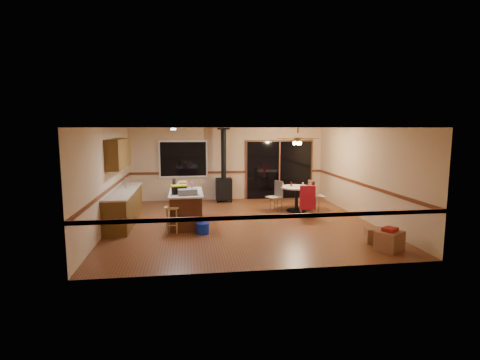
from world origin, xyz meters
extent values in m
plane|color=brown|center=(0.00, 0.00, 0.00)|extent=(7.00, 7.00, 0.00)
plane|color=silver|center=(0.00, 0.00, 2.60)|extent=(7.00, 7.00, 0.00)
plane|color=tan|center=(0.00, 3.50, 1.30)|extent=(7.00, 0.00, 7.00)
plane|color=tan|center=(0.00, -3.50, 1.30)|extent=(7.00, 0.00, 7.00)
plane|color=tan|center=(-3.50, 0.00, 1.30)|extent=(0.00, 7.00, 7.00)
plane|color=tan|center=(3.50, 0.00, 1.30)|extent=(0.00, 7.00, 7.00)
cube|color=black|center=(-1.60, 3.45, 1.50)|extent=(1.72, 0.10, 1.32)
cube|color=black|center=(1.90, 3.45, 1.05)|extent=(2.52, 0.10, 2.10)
cube|color=brown|center=(-3.20, 0.50, 0.43)|extent=(0.60, 3.00, 0.86)
cube|color=#C2AE97|center=(-3.20, 0.50, 0.88)|extent=(0.64, 3.04, 0.04)
cube|color=brown|center=(-3.33, 0.70, 1.90)|extent=(0.35, 2.00, 0.80)
cube|color=#4C2413|center=(-1.50, 0.00, 0.43)|extent=(0.80, 1.60, 0.86)
cube|color=#C2AE97|center=(-1.50, 0.00, 0.88)|extent=(0.88, 1.68, 0.04)
cube|color=black|center=(-0.20, 3.05, 0.46)|extent=(0.55, 0.50, 0.75)
cylinder|color=black|center=(-0.20, 3.05, 1.71)|extent=(0.18, 0.18, 1.77)
cylinder|color=brown|center=(1.91, 1.21, 2.25)|extent=(0.24, 0.24, 0.10)
cylinder|color=brown|center=(1.91, 1.21, 2.52)|extent=(0.05, 0.05, 0.16)
sphere|color=#FFD88C|center=(1.91, 1.21, 2.13)|extent=(0.16, 0.16, 0.16)
cube|color=white|center=(-1.80, 0.30, 2.56)|extent=(0.10, 1.20, 0.04)
cube|color=slate|center=(-1.46, -0.47, 0.98)|extent=(0.51, 0.33, 0.15)
cube|color=black|center=(-1.68, -0.27, 1.00)|extent=(0.40, 0.28, 0.20)
cube|color=gold|center=(-1.68, -0.27, 1.11)|extent=(0.45, 0.32, 0.03)
cube|color=brown|center=(-1.59, 0.55, 1.00)|extent=(0.26, 0.33, 0.20)
cylinder|color=black|center=(-1.82, 0.31, 1.06)|extent=(0.11, 0.11, 0.31)
cylinder|color=#D84C8C|center=(-1.34, 0.17, 1.01)|extent=(0.07, 0.07, 0.23)
cylinder|color=white|center=(-1.72, 0.39, 1.00)|extent=(0.09, 0.09, 0.19)
cylinder|color=tan|center=(-1.85, -0.76, 0.33)|extent=(0.47, 0.47, 0.66)
cylinder|color=#0D26C1|center=(-1.10, -0.93, 0.13)|extent=(0.41, 0.41, 0.27)
cylinder|color=black|center=(1.91, 1.21, 0.02)|extent=(0.62, 0.62, 0.04)
cylinder|color=black|center=(1.91, 1.21, 0.39)|extent=(0.10, 0.10, 0.70)
cylinder|color=#C2AE97|center=(1.91, 1.21, 0.76)|extent=(1.00, 1.00, 0.04)
cylinder|color=#590C14|center=(1.76, 1.31, 0.85)|extent=(0.05, 0.05, 0.14)
cylinder|color=beige|center=(2.09, 1.16, 0.85)|extent=(0.07, 0.07, 0.14)
cube|color=tan|center=(1.21, 1.31, 0.45)|extent=(0.53, 0.53, 0.03)
cube|color=slate|center=(1.38, 1.39, 0.70)|extent=(0.20, 0.38, 0.50)
cube|color=tan|center=(2.01, 0.51, 0.45)|extent=(0.47, 0.47, 0.03)
cube|color=slate|center=(1.97, 0.32, 0.70)|extent=(0.40, 0.11, 0.50)
cube|color=#AF1421|center=(1.97, 0.30, 0.60)|extent=(0.45, 0.18, 0.70)
cube|color=tan|center=(2.61, 1.26, 0.45)|extent=(0.41, 0.41, 0.03)
cube|color=slate|center=(2.42, 1.26, 0.70)|extent=(0.04, 0.40, 0.50)
cube|color=#341A13|center=(2.40, 1.27, 0.60)|extent=(0.12, 0.44, 0.70)
cube|color=brown|center=(-1.71, 3.10, 0.21)|extent=(0.61, 0.52, 0.43)
cube|color=brown|center=(2.81, -2.73, 0.21)|extent=(0.70, 0.68, 0.41)
cube|color=brown|center=(2.75, -2.19, 0.17)|extent=(0.48, 0.43, 0.33)
cube|color=maroon|center=(2.81, -2.73, 0.45)|extent=(0.38, 0.37, 0.08)
camera|label=1|loc=(-1.41, -9.95, 2.59)|focal=28.00mm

